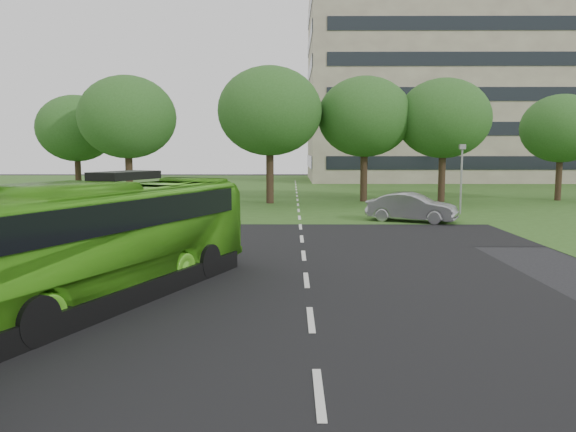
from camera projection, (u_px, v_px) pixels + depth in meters
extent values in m
plane|color=black|center=(308.00, 298.00, 15.00)|extent=(160.00, 160.00, 0.00)
cube|color=black|center=(299.00, 214.00, 34.86)|extent=(14.00, 120.00, 0.01)
cube|color=black|center=(300.00, 227.00, 28.90)|extent=(80.00, 12.00, 0.01)
cube|color=silver|center=(300.00, 224.00, 29.89)|extent=(0.15, 90.00, 0.01)
cube|color=#31561C|center=(296.00, 188.00, 59.69)|extent=(120.00, 60.00, 0.01)
cube|color=gray|center=(460.00, 86.00, 74.98)|extent=(40.00, 20.00, 25.00)
cube|color=black|center=(485.00, 76.00, 65.00)|extent=(36.80, 0.10, 23.00)
cube|color=black|center=(310.00, 86.00, 75.13)|extent=(0.10, 18.40, 23.00)
cylinder|color=black|center=(129.00, 180.00, 40.93)|extent=(0.53, 0.53, 3.53)
ellipsoid|color=#29571D|center=(127.00, 117.00, 40.40)|extent=(7.00, 7.00, 5.95)
cylinder|color=black|center=(270.00, 178.00, 41.78)|extent=(0.56, 0.56, 3.74)
ellipsoid|color=#29571D|center=(270.00, 111.00, 41.21)|extent=(7.69, 7.69, 6.54)
cylinder|color=black|center=(364.00, 178.00, 43.42)|extent=(0.55, 0.55, 3.62)
ellipsoid|color=#29571D|center=(365.00, 117.00, 42.88)|extent=(7.20, 7.20, 6.12)
cylinder|color=black|center=(442.00, 179.00, 43.08)|extent=(0.53, 0.53, 3.53)
ellipsoid|color=#29571D|center=(444.00, 118.00, 42.55)|extent=(7.09, 7.09, 6.03)
cylinder|color=black|center=(559.00, 181.00, 44.20)|extent=(0.48, 0.48, 3.16)
ellipsoid|color=#29571D|center=(561.00, 128.00, 43.73)|extent=(6.22, 6.22, 5.29)
cylinder|color=black|center=(78.00, 179.00, 45.90)|extent=(0.48, 0.48, 3.21)
ellipsoid|color=#29571D|center=(76.00, 128.00, 45.42)|extent=(6.29, 6.29, 5.35)
imported|color=#4FAC1D|center=(99.00, 241.00, 14.69)|extent=(6.67, 11.35, 3.12)
imported|color=#9FA0A3|center=(412.00, 207.00, 30.99)|extent=(5.14, 3.57, 1.61)
cylinder|color=gray|center=(461.00, 182.00, 34.56)|extent=(0.12, 0.12, 4.06)
cube|color=gray|center=(462.00, 147.00, 34.31)|extent=(0.44, 0.41, 0.30)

